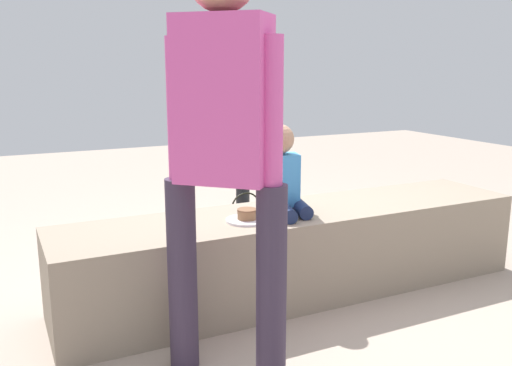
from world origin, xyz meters
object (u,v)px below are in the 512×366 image
(handbag_black_leather, at_px, (246,223))
(child_seated, at_px, (281,175))
(adult_standing, at_px, (224,128))
(gift_bag, at_px, (315,226))
(cake_plate, at_px, (247,217))
(water_bottle_near_gift, at_px, (327,220))
(party_cup_red, at_px, (296,252))

(handbag_black_leather, bearing_deg, child_seated, -103.86)
(adult_standing, xyz_separation_m, gift_bag, (1.26, 1.32, -0.91))
(child_seated, distance_m, gift_bag, 1.15)
(cake_plate, xyz_separation_m, water_bottle_near_gift, (1.11, 0.93, -0.40))
(gift_bag, bearing_deg, party_cup_red, -139.17)
(water_bottle_near_gift, relative_size, party_cup_red, 2.02)
(child_seated, height_order, adult_standing, adult_standing)
(cake_plate, distance_m, party_cup_red, 0.91)
(adult_standing, relative_size, party_cup_red, 14.75)
(cake_plate, distance_m, water_bottle_near_gift, 1.51)
(party_cup_red, bearing_deg, gift_bag, 40.83)
(adult_standing, xyz_separation_m, cake_plate, (0.34, 0.52, -0.53))
(adult_standing, height_order, party_cup_red, adult_standing)
(cake_plate, height_order, handbag_black_leather, cake_plate)
(adult_standing, height_order, water_bottle_near_gift, adult_standing)
(water_bottle_near_gift, height_order, handbag_black_leather, handbag_black_leather)
(adult_standing, bearing_deg, handbag_black_leather, 62.48)
(cake_plate, height_order, gift_bag, cake_plate)
(child_seated, relative_size, handbag_black_leather, 1.31)
(child_seated, height_order, handbag_black_leather, child_seated)
(gift_bag, relative_size, handbag_black_leather, 0.76)
(child_seated, bearing_deg, adult_standing, -134.32)
(adult_standing, bearing_deg, cake_plate, 56.93)
(child_seated, relative_size, water_bottle_near_gift, 2.05)
(water_bottle_near_gift, bearing_deg, adult_standing, -134.95)
(gift_bag, height_order, handbag_black_leather, handbag_black_leather)
(party_cup_red, bearing_deg, adult_standing, -131.98)
(cake_plate, distance_m, gift_bag, 1.28)
(adult_standing, relative_size, handbag_black_leather, 4.67)
(handbag_black_leather, bearing_deg, adult_standing, -117.52)
(handbag_black_leather, bearing_deg, water_bottle_near_gift, -10.46)
(water_bottle_near_gift, bearing_deg, gift_bag, -145.04)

